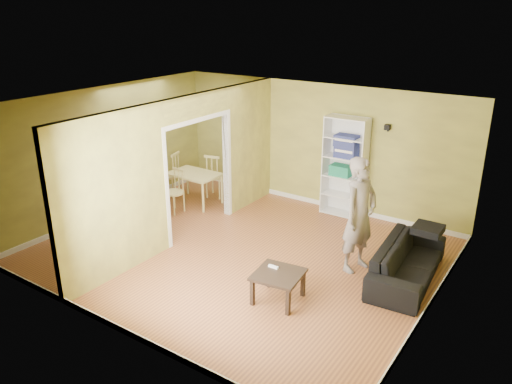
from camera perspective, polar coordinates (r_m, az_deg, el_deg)
room_shell at (r=8.28m, az=-1.92°, el=1.17°), size 6.50×6.50×6.50m
partition at (r=9.00m, az=-8.13°, el=2.58°), size 0.22×5.50×2.60m
wall_speaker at (r=9.76m, az=14.79°, el=7.17°), size 0.10×0.10×0.10m
sofa at (r=8.15m, az=16.99°, el=-7.08°), size 2.10×1.03×0.78m
person at (r=7.98m, az=11.82°, el=-1.53°), size 0.94×0.81×2.21m
bookshelf at (r=10.18m, az=10.22°, el=2.89°), size 0.85×0.37×2.03m
paper_box_teal at (r=10.18m, az=9.68°, el=2.46°), size 0.42×0.27×0.21m
paper_box_navy_b at (r=10.03m, az=10.29°, el=4.54°), size 0.43×0.28×0.22m
paper_box_navy_c at (r=9.98m, az=10.32°, el=5.82°), size 0.44×0.29×0.23m
coffee_table at (r=7.29m, az=2.56°, el=-9.73°), size 0.67×0.67×0.44m
game_controller at (r=7.38m, az=2.00°, el=-8.53°), size 0.16×0.04×0.03m
dining_table at (r=10.78m, az=-7.06°, el=1.76°), size 1.08×0.72×0.68m
chair_left at (r=11.30m, az=-9.90°, el=2.02°), size 0.58×0.58×1.02m
chair_near at (r=10.40m, az=-9.40°, el=0.09°), size 0.44×0.44×0.91m
chair_far at (r=11.15m, az=-4.63°, el=1.95°), size 0.55×0.55×1.00m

